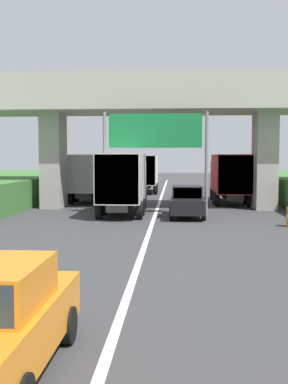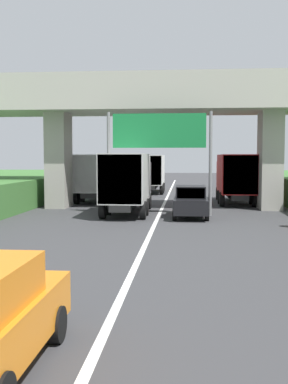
# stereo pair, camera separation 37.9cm
# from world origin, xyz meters

# --- Properties ---
(lane_centre_stripe) EXTENTS (0.20, 87.09, 0.01)m
(lane_centre_stripe) POSITION_xyz_m (0.00, 23.54, 0.00)
(lane_centre_stripe) COLOR white
(lane_centre_stripe) RESTS_ON ground
(overpass_bridge) EXTENTS (40.00, 4.80, 8.28)m
(overpass_bridge) POSITION_xyz_m (0.00, 29.43, 6.30)
(overpass_bridge) COLOR #ADA89E
(overpass_bridge) RESTS_ON ground
(overhead_highway_sign) EXTENTS (5.88, 0.18, 5.78)m
(overhead_highway_sign) POSITION_xyz_m (0.00, 25.80, 4.31)
(overhead_highway_sign) COLOR slate
(overhead_highway_sign) RESTS_ON ground
(truck_silver) EXTENTS (2.44, 7.30, 3.44)m
(truck_silver) POSITION_xyz_m (-1.80, 26.13, 1.93)
(truck_silver) COLOR black
(truck_silver) RESTS_ON ground
(truck_green) EXTENTS (2.44, 7.30, 3.44)m
(truck_green) POSITION_xyz_m (-5.01, 33.91, 1.93)
(truck_green) COLOR black
(truck_green) RESTS_ON ground
(truck_yellow) EXTENTS (2.44, 7.30, 3.44)m
(truck_yellow) POSITION_xyz_m (-1.67, 42.78, 1.93)
(truck_yellow) COLOR black
(truck_yellow) RESTS_ON ground
(truck_red) EXTENTS (2.44, 7.30, 3.44)m
(truck_red) POSITION_xyz_m (4.96, 33.04, 1.93)
(truck_red) COLOR black
(truck_red) RESTS_ON ground
(car_black) EXTENTS (1.86, 4.10, 1.72)m
(car_black) POSITION_xyz_m (1.76, 24.78, 0.86)
(car_black) COLOR black
(car_black) RESTS_ON ground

